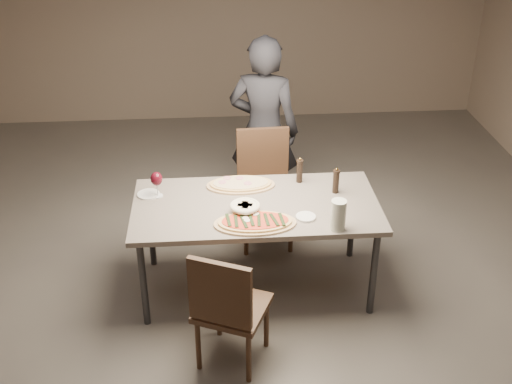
{
  "coord_description": "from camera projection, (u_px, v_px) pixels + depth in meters",
  "views": [
    {
      "loc": [
        -0.31,
        -4.03,
        3.1
      ],
      "look_at": [
        0.0,
        0.0,
        0.85
      ],
      "focal_mm": 45.0,
      "sensor_mm": 36.0,
      "label": 1
    }
  ],
  "objects": [
    {
      "name": "chair_near",
      "position": [
        227.0,
        305.0,
        4.05
      ],
      "size": [
        0.57,
        0.57,
        0.91
      ],
      "rotation": [
        0.0,
        0.0,
        -0.42
      ],
      "color": "#3F291A",
      "rests_on": "ground"
    },
    {
      "name": "zucchini_pizza",
      "position": [
        255.0,
        222.0,
        4.42
      ],
      "size": [
        0.57,
        0.32,
        0.05
      ],
      "rotation": [
        0.0,
        0.0,
        -0.16
      ],
      "color": "tan",
      "rests_on": "dining_table"
    },
    {
      "name": "bread_basket",
      "position": [
        245.0,
        208.0,
        4.54
      ],
      "size": [
        0.22,
        0.22,
        0.08
      ],
      "rotation": [
        0.0,
        0.0,
        -0.24
      ],
      "color": "beige",
      "rests_on": "dining_table"
    },
    {
      "name": "wine_glass",
      "position": [
        157.0,
        180.0,
        4.71
      ],
      "size": [
        0.09,
        0.09,
        0.2
      ],
      "rotation": [
        0.0,
        0.0,
        0.39
      ],
      "color": "silver",
      "rests_on": "dining_table"
    },
    {
      "name": "carafe",
      "position": [
        338.0,
        215.0,
        4.33
      ],
      "size": [
        0.11,
        0.11,
        0.22
      ],
      "rotation": [
        0.0,
        0.0,
        -0.07
      ],
      "color": "silver",
      "rests_on": "dining_table"
    },
    {
      "name": "diner",
      "position": [
        264.0,
        131.0,
        5.6
      ],
      "size": [
        0.71,
        0.57,
        1.69
      ],
      "primitive_type": "imported",
      "rotation": [
        0.0,
        0.0,
        2.84
      ],
      "color": "black",
      "rests_on": "ground"
    },
    {
      "name": "pepper_mill_right",
      "position": [
        336.0,
        181.0,
        4.78
      ],
      "size": [
        0.05,
        0.05,
        0.21
      ],
      "rotation": [
        0.0,
        0.0,
        0.12
      ],
      "color": "black",
      "rests_on": "dining_table"
    },
    {
      "name": "chair_far",
      "position": [
        264.0,
        180.0,
        5.43
      ],
      "size": [
        0.48,
        0.48,
        0.98
      ],
      "rotation": [
        0.0,
        0.0,
        3.19
      ],
      "color": "#3F291A",
      "rests_on": "ground"
    },
    {
      "name": "ham_pizza",
      "position": [
        241.0,
        184.0,
        4.91
      ],
      "size": [
        0.53,
        0.29,
        0.04
      ],
      "rotation": [
        0.0,
        0.0,
        -0.07
      ],
      "color": "tan",
      "rests_on": "dining_table"
    },
    {
      "name": "pepper_mill_left",
      "position": [
        300.0,
        171.0,
        4.93
      ],
      "size": [
        0.05,
        0.05,
        0.21
      ],
      "rotation": [
        0.0,
        0.0,
        -0.36
      ],
      "color": "black",
      "rests_on": "dining_table"
    },
    {
      "name": "side_plate",
      "position": [
        148.0,
        194.0,
        4.79
      ],
      "size": [
        0.17,
        0.17,
        0.01
      ],
      "rotation": [
        0.0,
        0.0,
        0.43
      ],
      "color": "white",
      "rests_on": "dining_table"
    },
    {
      "name": "dining_table",
      "position": [
        256.0,
        211.0,
        4.7
      ],
      "size": [
        1.8,
        0.9,
        0.75
      ],
      "color": "slate",
      "rests_on": "ground"
    },
    {
      "name": "oil_dish",
      "position": [
        306.0,
        217.0,
        4.5
      ],
      "size": [
        0.14,
        0.14,
        0.02
      ],
      "rotation": [
        0.0,
        0.0,
        -0.35
      ],
      "color": "white",
      "rests_on": "dining_table"
    },
    {
      "name": "room",
      "position": [
        256.0,
        121.0,
        4.36
      ],
      "size": [
        7.0,
        7.0,
        7.0
      ],
      "color": "#5C564F",
      "rests_on": "ground"
    }
  ]
}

